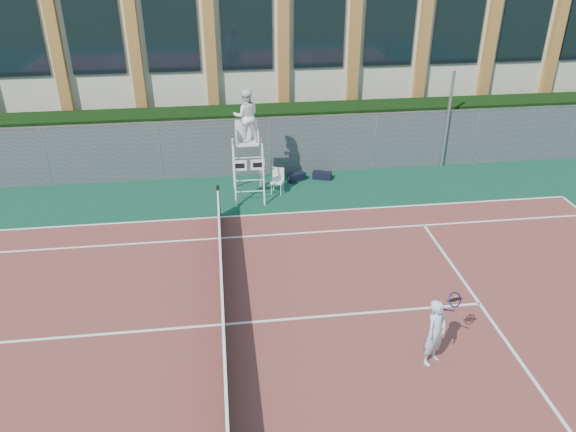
{
  "coord_description": "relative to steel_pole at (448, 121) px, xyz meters",
  "views": [
    {
      "loc": [
        0.17,
        -10.7,
        8.59
      ],
      "look_at": [
        1.92,
        3.0,
        1.25
      ],
      "focal_mm": 35.0,
      "sensor_mm": 36.0,
      "label": 1
    }
  ],
  "objects": [
    {
      "name": "tennis_court",
      "position": [
        -8.72,
        -8.7,
        -1.84
      ],
      "size": [
        23.77,
        10.97,
        0.02
      ],
      "primitive_type": "cube",
      "color": "brown",
      "rests_on": "apron"
    },
    {
      "name": "tennis_net",
      "position": [
        -8.72,
        -8.7,
        -1.32
      ],
      "size": [
        0.1,
        11.3,
        1.1
      ],
      "color": "black",
      "rests_on": "ground"
    },
    {
      "name": "tennis_player",
      "position": [
        -4.26,
        -10.52,
        -1.03
      ],
      "size": [
        0.96,
        0.75,
        1.61
      ],
      "color": "silver",
      "rests_on": "tennis_court"
    },
    {
      "name": "steel_pole",
      "position": [
        0.0,
        0.0,
        0.0
      ],
      "size": [
        0.12,
        0.12,
        3.71
      ],
      "primitive_type": "cylinder",
      "color": "#9EA0A5",
      "rests_on": "ground"
    },
    {
      "name": "ground",
      "position": [
        -8.72,
        -8.7,
        -1.86
      ],
      "size": [
        120.0,
        120.0,
        0.0
      ],
      "primitive_type": "plane",
      "color": "#233814"
    },
    {
      "name": "apron",
      "position": [
        -8.72,
        -7.7,
        -1.85
      ],
      "size": [
        36.0,
        20.0,
        0.01
      ],
      "primitive_type": "cube",
      "color": "#0C3722",
      "rests_on": "ground"
    },
    {
      "name": "umpire_chair",
      "position": [
        -7.66,
        -1.65,
        0.93
      ],
      "size": [
        1.07,
        1.64,
        3.81
      ],
      "color": "white",
      "rests_on": "ground"
    },
    {
      "name": "fence",
      "position": [
        -8.72,
        0.1,
        -0.76
      ],
      "size": [
        40.0,
        0.06,
        2.2
      ],
      "primitive_type": null,
      "color": "#595E60",
      "rests_on": "ground"
    },
    {
      "name": "building",
      "position": [
        -8.72,
        9.25,
        2.29
      ],
      "size": [
        45.0,
        10.6,
        8.22
      ],
      "color": "beige",
      "rests_on": "ground"
    },
    {
      "name": "sports_bag_near",
      "position": [
        -5.84,
        -0.66,
        -1.7
      ],
      "size": [
        0.72,
        0.54,
        0.29
      ],
      "primitive_type": "cube",
      "rotation": [
        0.0,
        0.0,
        0.45
      ],
      "color": "black",
      "rests_on": "apron"
    },
    {
      "name": "sports_bag_far",
      "position": [
        -4.86,
        -0.6,
        -1.71
      ],
      "size": [
        0.75,
        0.51,
        0.27
      ],
      "primitive_type": "cube",
      "rotation": [
        0.0,
        0.0,
        -0.34
      ],
      "color": "black",
      "rests_on": "apron"
    },
    {
      "name": "plastic_chair",
      "position": [
        -6.62,
        -1.52,
        -1.32
      ],
      "size": [
        0.53,
        0.53,
        0.9
      ],
      "color": "silver",
      "rests_on": "apron"
    },
    {
      "name": "hedge",
      "position": [
        -8.72,
        1.3,
        -0.76
      ],
      "size": [
        40.0,
        1.4,
        2.2
      ],
      "primitive_type": "cube",
      "color": "black",
      "rests_on": "ground"
    }
  ]
}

